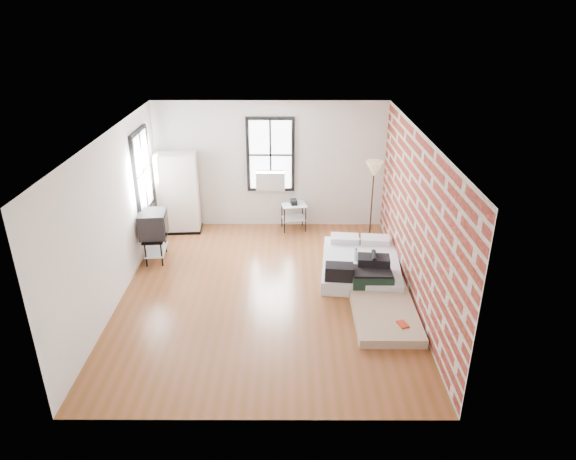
{
  "coord_description": "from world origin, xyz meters",
  "views": [
    {
      "loc": [
        0.4,
        -7.78,
        4.72
      ],
      "look_at": [
        0.38,
        0.3,
        1.07
      ],
      "focal_mm": 32.0,
      "sensor_mm": 36.0,
      "label": 1
    }
  ],
  "objects_px": {
    "side_table": "(294,209)",
    "floor_lamp": "(374,173)",
    "tv_stand": "(154,226)",
    "wardrobe": "(178,193)",
    "mattress_bare": "(380,301)",
    "mattress_main": "(360,264)"
  },
  "relations": [
    {
      "from": "mattress_main",
      "to": "tv_stand",
      "type": "distance_m",
      "value": 4.03
    },
    {
      "from": "mattress_bare",
      "to": "wardrobe",
      "type": "height_order",
      "value": "wardrobe"
    },
    {
      "from": "mattress_main",
      "to": "mattress_bare",
      "type": "height_order",
      "value": "mattress_main"
    },
    {
      "from": "mattress_bare",
      "to": "tv_stand",
      "type": "xyz_separation_m",
      "value": [
        -4.14,
        1.74,
        0.6
      ]
    },
    {
      "from": "wardrobe",
      "to": "side_table",
      "type": "distance_m",
      "value": 2.54
    },
    {
      "from": "tv_stand",
      "to": "side_table",
      "type": "bearing_deg",
      "value": 22.76
    },
    {
      "from": "side_table",
      "to": "floor_lamp",
      "type": "relative_size",
      "value": 0.42
    },
    {
      "from": "mattress_main",
      "to": "floor_lamp",
      "type": "height_order",
      "value": "floor_lamp"
    },
    {
      "from": "mattress_bare",
      "to": "side_table",
      "type": "xyz_separation_m",
      "value": [
        -1.42,
        3.2,
        0.36
      ]
    },
    {
      "from": "side_table",
      "to": "mattress_bare",
      "type": "bearing_deg",
      "value": -66.02
    },
    {
      "from": "mattress_main",
      "to": "mattress_bare",
      "type": "xyz_separation_m",
      "value": [
        0.18,
        -1.23,
        -0.04
      ]
    },
    {
      "from": "side_table",
      "to": "tv_stand",
      "type": "bearing_deg",
      "value": -151.79
    },
    {
      "from": "side_table",
      "to": "floor_lamp",
      "type": "xyz_separation_m",
      "value": [
        1.65,
        -0.39,
        0.97
      ]
    },
    {
      "from": "wardrobe",
      "to": "tv_stand",
      "type": "xyz_separation_m",
      "value": [
        -0.21,
        -1.39,
        -0.16
      ]
    },
    {
      "from": "wardrobe",
      "to": "mattress_bare",
      "type": "bearing_deg",
      "value": -42.39
    },
    {
      "from": "floor_lamp",
      "to": "side_table",
      "type": "bearing_deg",
      "value": 166.71
    },
    {
      "from": "mattress_bare",
      "to": "tv_stand",
      "type": "height_order",
      "value": "tv_stand"
    },
    {
      "from": "floor_lamp",
      "to": "wardrobe",
      "type": "bearing_deg",
      "value": 175.61
    },
    {
      "from": "mattress_main",
      "to": "side_table",
      "type": "relative_size",
      "value": 2.9
    },
    {
      "from": "mattress_main",
      "to": "floor_lamp",
      "type": "bearing_deg",
      "value": 81.07
    },
    {
      "from": "side_table",
      "to": "tv_stand",
      "type": "distance_m",
      "value": 3.09
    },
    {
      "from": "wardrobe",
      "to": "tv_stand",
      "type": "height_order",
      "value": "wardrobe"
    }
  ]
}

